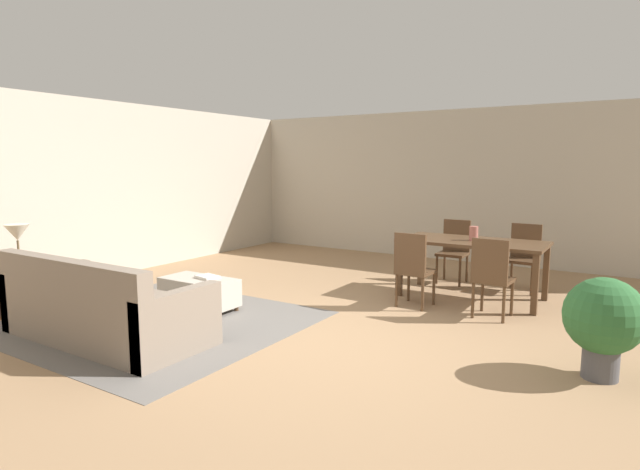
{
  "coord_description": "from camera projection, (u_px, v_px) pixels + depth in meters",
  "views": [
    {
      "loc": [
        2.55,
        -4.14,
        1.72
      ],
      "look_at": [
        -1.05,
        1.58,
        0.8
      ],
      "focal_mm": 28.76,
      "sensor_mm": 36.0,
      "label": 1
    }
  ],
  "objects": [
    {
      "name": "book_on_ottoman",
      "position": [
        208.0,
        277.0,
        6.1
      ],
      "size": [
        0.29,
        0.25,
        0.03
      ],
      "primitive_type": "cube",
      "rotation": [
        0.0,
        0.0,
        -0.19
      ],
      "color": "silver",
      "rests_on": "ottoman_table"
    },
    {
      "name": "side_table",
      "position": [
        21.0,
        281.0,
        5.75
      ],
      "size": [
        0.4,
        0.4,
        0.55
      ],
      "color": "brown",
      "rests_on": "ground_plane"
    },
    {
      "name": "vase_centerpiece",
      "position": [
        474.0,
        233.0,
        6.56
      ],
      "size": [
        0.11,
        0.11,
        0.18
      ],
      "primitive_type": "cylinder",
      "color": "#B26659",
      "rests_on": "dining_table"
    },
    {
      "name": "dining_chair_near_right",
      "position": [
        492.0,
        274.0,
        5.72
      ],
      "size": [
        0.42,
        0.42,
        0.92
      ],
      "color": "#513823",
      "rests_on": "ground_plane"
    },
    {
      "name": "wall_back",
      "position": [
        473.0,
        186.0,
        9.06
      ],
      "size": [
        9.0,
        0.12,
        2.7
      ],
      "primitive_type": "cube",
      "color": "#BCB2A0",
      "rests_on": "ground_plane"
    },
    {
      "name": "dining_table",
      "position": [
        472.0,
        247.0,
        6.6
      ],
      "size": [
        1.8,
        0.89,
        0.76
      ],
      "color": "#513823",
      "rests_on": "ground_plane"
    },
    {
      "name": "ground_plane",
      "position": [
        325.0,
        341.0,
        5.05
      ],
      "size": [
        10.8,
        10.8,
        0.0
      ],
      "primitive_type": "plane",
      "color": "#9E7A56"
    },
    {
      "name": "couch",
      "position": [
        102.0,
        311.0,
        5.07
      ],
      "size": [
        2.2,
        0.96,
        0.86
      ],
      "color": "gray",
      "rests_on": "ground_plane"
    },
    {
      "name": "dining_chair_far_left",
      "position": [
        454.0,
        247.0,
        7.55
      ],
      "size": [
        0.4,
        0.4,
        0.92
      ],
      "color": "#513823",
      "rests_on": "ground_plane"
    },
    {
      "name": "dining_chair_near_left",
      "position": [
        413.0,
        265.0,
        6.17
      ],
      "size": [
        0.42,
        0.42,
        0.92
      ],
      "color": "#513823",
      "rests_on": "ground_plane"
    },
    {
      "name": "dining_chair_far_right",
      "position": [
        524.0,
        253.0,
        7.03
      ],
      "size": [
        0.41,
        0.41,
        0.92
      ],
      "color": "#513823",
      "rests_on": "ground_plane"
    },
    {
      "name": "potted_plant",
      "position": [
        604.0,
        320.0,
        4.1
      ],
      "size": [
        0.62,
        0.62,
        0.83
      ],
      "color": "#4C4C51",
      "rests_on": "ground_plane"
    },
    {
      "name": "ottoman_table",
      "position": [
        199.0,
        292.0,
        6.12
      ],
      "size": [
        0.93,
        0.48,
        0.38
      ],
      "color": "#B7AD9E",
      "rests_on": "ground_plane"
    },
    {
      "name": "table_lamp",
      "position": [
        17.0,
        235.0,
        5.68
      ],
      "size": [
        0.26,
        0.26,
        0.53
      ],
      "color": "brown",
      "rests_on": "side_table"
    },
    {
      "name": "area_rug",
      "position": [
        158.0,
        322.0,
        5.65
      ],
      "size": [
        3.0,
        2.8,
        0.01
      ],
      "primitive_type": "cube",
      "color": "slate",
      "rests_on": "ground_plane"
    },
    {
      "name": "wall_left",
      "position": [
        87.0,
        190.0,
        7.66
      ],
      "size": [
        0.12,
        11.0,
        2.7
      ],
      "primitive_type": "cube",
      "color": "#BCB2A0",
      "rests_on": "ground_plane"
    }
  ]
}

